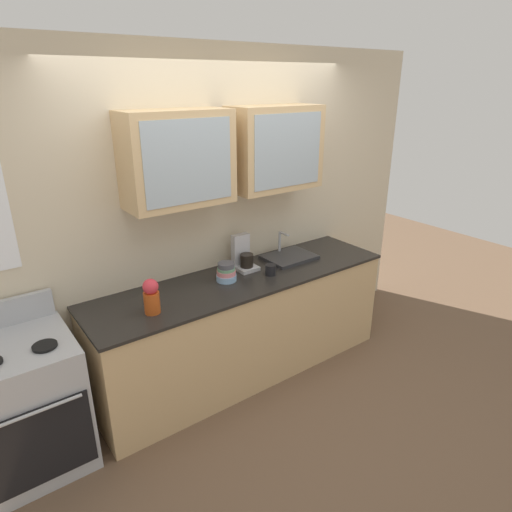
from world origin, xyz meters
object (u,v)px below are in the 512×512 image
Objects in this scene: sink_faucet at (289,256)px; stove_range at (29,405)px; bowl_stack at (226,272)px; coffee_maker at (243,256)px; cup_near_sink at (271,270)px; vase at (151,296)px.

stove_range is at bearing -177.43° from sink_faucet.
sink_faucet reaches higher than bowl_stack.
stove_range is 1.87m from coffee_maker.
coffee_maker reaches higher than stove_range.
stove_range is 2.28m from sink_faucet.
cup_near_sink is (0.35, -0.12, -0.03)m from bowl_stack.
stove_range is 2.45× the size of sink_faucet.
coffee_maker is at bearing 5.27° from stove_range.
bowl_stack is 0.55× the size of coffee_maker.
bowl_stack is 1.32× the size of cup_near_sink.
sink_faucet reaches higher than stove_range.
bowl_stack is (-0.70, -0.06, 0.05)m from sink_faucet.
vase is (-0.69, -0.14, 0.06)m from bowl_stack.
bowl_stack is 0.71m from vase.
bowl_stack reaches higher than cup_near_sink.
bowl_stack is at bearing 161.29° from cup_near_sink.
sink_faucet is at bearing 27.62° from cup_near_sink.
vase is 0.86× the size of coffee_maker.
sink_faucet is 2.72× the size of bowl_stack.
stove_range is 4.26× the size of vase.
stove_range is 1.61m from bowl_stack.
coffee_maker reaches higher than cup_near_sink.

